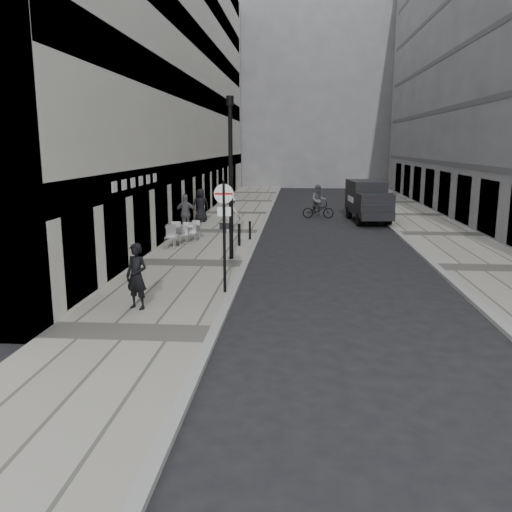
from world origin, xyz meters
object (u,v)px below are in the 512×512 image
(walking_man, at_px, (137,276))
(cyclist, at_px, (318,205))
(lamppost, at_px, (231,170))
(sign_post, at_px, (224,222))
(panel_van, at_px, (368,199))

(walking_man, relative_size, cyclist, 0.87)
(walking_man, height_order, cyclist, cyclist)
(lamppost, bearing_deg, sign_post, -85.28)
(panel_van, bearing_deg, lamppost, -124.51)
(walking_man, height_order, lamppost, lamppost)
(walking_man, relative_size, lamppost, 0.29)
(lamppost, relative_size, cyclist, 2.96)
(walking_man, distance_m, panel_van, 20.14)
(sign_post, bearing_deg, lamppost, 90.79)
(lamppost, bearing_deg, walking_man, -104.35)
(panel_van, xyz_separation_m, cyclist, (-2.82, 1.37, -0.53))
(cyclist, bearing_deg, sign_post, -101.73)
(panel_van, bearing_deg, cyclist, 148.97)
(lamppost, height_order, panel_van, lamppost)
(panel_van, bearing_deg, sign_post, -115.63)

